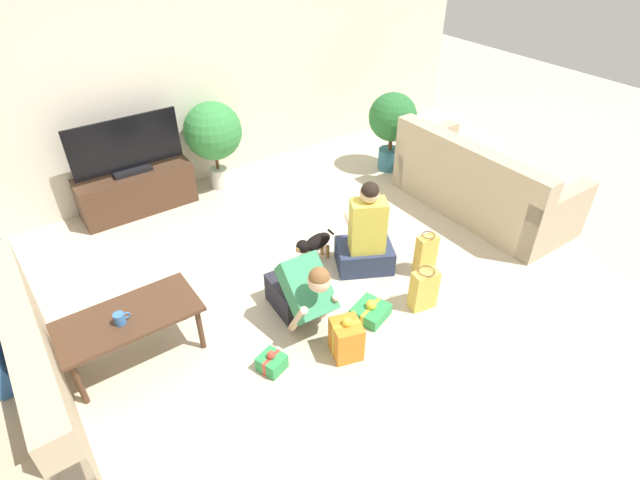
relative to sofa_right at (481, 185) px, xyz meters
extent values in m
plane|color=beige|center=(-2.40, -0.14, -0.31)|extent=(16.00, 16.00, 0.00)
cube|color=beige|center=(-2.40, 2.49, 0.99)|extent=(8.40, 0.06, 2.60)
cube|color=tan|center=(-4.49, -0.07, 0.35)|extent=(0.20, 1.97, 0.42)
cube|color=tan|center=(0.05, 0.00, -0.08)|extent=(0.90, 1.97, 0.45)
cube|color=tan|center=(-0.30, 0.00, 0.35)|extent=(0.20, 1.97, 0.42)
cube|color=tan|center=(0.05, -0.90, 0.01)|extent=(0.90, 0.16, 0.63)
cube|color=tan|center=(0.05, 0.90, 0.01)|extent=(0.90, 0.16, 0.63)
cube|color=#E5566B|center=(-0.10, -0.33, 0.30)|extent=(0.18, 0.34, 0.32)
cube|color=#3366AD|center=(-0.10, 0.33, 0.30)|extent=(0.18, 0.34, 0.32)
cube|color=#472D1E|center=(-3.86, 0.07, 0.12)|extent=(1.03, 0.51, 0.03)
cylinder|color=#472D1E|center=(-4.32, -0.13, -0.10)|extent=(0.04, 0.04, 0.42)
cylinder|color=#472D1E|center=(-3.41, -0.13, -0.10)|extent=(0.04, 0.04, 0.42)
cylinder|color=#472D1E|center=(-4.32, 0.26, -0.10)|extent=(0.04, 0.04, 0.42)
cylinder|color=#472D1E|center=(-3.41, 0.26, -0.10)|extent=(0.04, 0.04, 0.42)
cube|color=#472D1E|center=(-3.12, 2.21, -0.07)|extent=(1.23, 0.42, 0.48)
cube|color=black|center=(-3.12, 2.21, 0.19)|extent=(0.41, 0.20, 0.05)
cube|color=black|center=(-3.12, 2.21, 0.50)|extent=(1.17, 0.03, 0.56)
cylinder|color=#336B84|center=(-0.15, 1.33, -0.18)|extent=(0.28, 0.28, 0.27)
cylinder|color=brown|center=(-0.15, 1.33, 0.05)|extent=(0.05, 0.05, 0.18)
sphere|color=#286B33|center=(-0.15, 1.33, 0.39)|extent=(0.59, 0.59, 0.59)
cylinder|color=beige|center=(-2.15, 2.16, -0.19)|extent=(0.21, 0.21, 0.24)
cylinder|color=brown|center=(-2.15, 2.16, 0.03)|extent=(0.04, 0.04, 0.20)
sphere|color=#337F3D|center=(-2.15, 2.16, 0.42)|extent=(0.66, 0.66, 0.66)
cylinder|color=#336B84|center=(-4.64, 1.26, -0.19)|extent=(0.30, 0.30, 0.25)
cube|color=#23232D|center=(-2.59, -0.14, -0.17)|extent=(0.32, 0.46, 0.28)
cube|color=#338456|center=(-2.61, -0.43, 0.13)|extent=(0.35, 0.53, 0.47)
sphere|color=beige|center=(-2.62, -0.62, 0.34)|extent=(0.18, 0.18, 0.18)
sphere|color=brown|center=(-2.62, -0.62, 0.37)|extent=(0.16, 0.16, 0.16)
cylinder|color=beige|center=(-2.76, -0.52, -0.06)|extent=(0.08, 0.28, 0.41)
cylinder|color=beige|center=(-2.47, -0.54, -0.06)|extent=(0.08, 0.28, 0.41)
cube|color=#283351|center=(-1.70, -0.06, -0.19)|extent=(0.65, 0.60, 0.24)
cube|color=gold|center=(-1.72, -0.11, 0.19)|extent=(0.38, 0.33, 0.52)
sphere|color=beige|center=(-1.72, -0.10, 0.53)|extent=(0.18, 0.18, 0.18)
sphere|color=black|center=(-1.72, -0.11, 0.56)|extent=(0.16, 0.16, 0.16)
cylinder|color=beige|center=(-1.52, 0.01, 0.11)|extent=(0.17, 0.26, 0.06)
cylinder|color=beige|center=(-1.74, 0.13, 0.11)|extent=(0.17, 0.26, 0.06)
ellipsoid|color=black|center=(-2.01, 0.27, -0.09)|extent=(0.33, 0.17, 0.15)
sphere|color=black|center=(-2.20, 0.25, -0.05)|extent=(0.13, 0.13, 0.13)
sphere|color=olive|center=(-2.25, 0.24, -0.06)|extent=(0.06, 0.06, 0.06)
cylinder|color=black|center=(-1.84, 0.29, -0.06)|extent=(0.09, 0.03, 0.10)
cylinder|color=olive|center=(-2.12, 0.30, -0.24)|extent=(0.03, 0.03, 0.15)
cylinder|color=olive|center=(-2.11, 0.22, -0.24)|extent=(0.03, 0.03, 0.15)
cylinder|color=olive|center=(-1.92, 0.33, -0.24)|extent=(0.03, 0.03, 0.15)
cylinder|color=olive|center=(-1.91, 0.24, -0.24)|extent=(0.03, 0.03, 0.15)
cube|color=orange|center=(-2.52, -0.84, -0.15)|extent=(0.28, 0.29, 0.32)
cube|color=yellow|center=(-2.52, -0.84, -0.15)|extent=(0.22, 0.09, 0.32)
sphere|color=yellow|center=(-2.52, -0.84, 0.03)|extent=(0.08, 0.08, 0.08)
cube|color=#2D934C|center=(-3.07, -0.63, -0.25)|extent=(0.23, 0.23, 0.13)
cube|color=red|center=(-3.07, -0.63, -0.25)|extent=(0.18, 0.09, 0.13)
sphere|color=red|center=(-3.07, -0.63, -0.16)|extent=(0.06, 0.06, 0.06)
cube|color=#2D934C|center=(-2.09, -0.63, -0.26)|extent=(0.35, 0.34, 0.11)
cube|color=yellow|center=(-2.09, -0.63, -0.26)|extent=(0.28, 0.12, 0.11)
sphere|color=yellow|center=(-2.09, -0.63, -0.18)|extent=(0.09, 0.09, 0.09)
cube|color=#E5B74C|center=(-1.64, -0.79, -0.12)|extent=(0.25, 0.16, 0.38)
torus|color=#4C3823|center=(-1.64, -0.79, 0.09)|extent=(0.17, 0.17, 0.01)
cube|color=#E5B74C|center=(-1.30, -0.46, -0.10)|extent=(0.21, 0.14, 0.42)
torus|color=#4C3823|center=(-1.30, -0.46, 0.13)|extent=(0.14, 0.14, 0.01)
cylinder|color=#386BAD|center=(-3.93, 0.02, 0.18)|extent=(0.08, 0.08, 0.09)
torus|color=#386BAD|center=(-3.87, 0.02, 0.19)|extent=(0.06, 0.01, 0.06)
camera|label=1|loc=(-4.23, -2.91, 2.74)|focal=28.00mm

